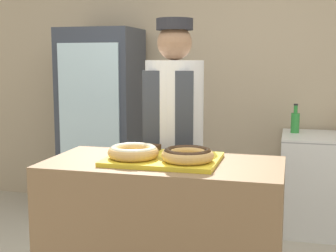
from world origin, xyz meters
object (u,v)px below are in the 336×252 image
(serving_tray, at_px, (163,159))
(brownie_back_right, at_px, (191,150))
(baker_person, at_px, (174,144))
(beverage_fridge, at_px, (102,122))
(brownie_back_left, at_px, (152,148))
(donut_light_glaze, at_px, (133,151))
(donut_chocolate_glaze, at_px, (188,154))
(bottle_green, at_px, (295,122))

(serving_tray, relative_size, brownie_back_right, 6.55)
(baker_person, relative_size, beverage_fridge, 0.99)
(brownie_back_left, relative_size, brownie_back_right, 1.00)
(donut_light_glaze, distance_m, baker_person, 0.66)
(serving_tray, bearing_deg, donut_chocolate_glaze, -22.90)
(donut_chocolate_glaze, relative_size, brownie_back_right, 2.99)
(brownie_back_right, bearing_deg, beverage_fridge, 127.41)
(serving_tray, bearing_deg, donut_light_glaze, -157.10)
(donut_light_glaze, height_order, donut_chocolate_glaze, same)
(donut_light_glaze, height_order, baker_person, baker_person)
(donut_chocolate_glaze, relative_size, baker_person, 0.16)
(donut_light_glaze, distance_m, beverage_fridge, 2.03)
(donut_light_glaze, bearing_deg, serving_tray, 22.90)
(serving_tray, height_order, beverage_fridge, beverage_fridge)
(baker_person, distance_m, beverage_fridge, 1.52)
(brownie_back_left, height_order, beverage_fridge, beverage_fridge)
(brownie_back_left, bearing_deg, brownie_back_right, 0.00)
(serving_tray, relative_size, baker_person, 0.34)
(serving_tray, relative_size, bottle_green, 2.34)
(serving_tray, xyz_separation_m, donut_chocolate_glaze, (0.15, -0.06, 0.05))
(donut_chocolate_glaze, height_order, brownie_back_left, donut_chocolate_glaze)
(brownie_back_left, bearing_deg, donut_light_glaze, -98.17)
(donut_light_glaze, xyz_separation_m, brownie_back_right, (0.26, 0.23, -0.02))
(donut_chocolate_glaze, relative_size, brownie_back_left, 2.99)
(donut_light_glaze, distance_m, bottle_green, 2.07)
(baker_person, bearing_deg, beverage_fridge, 131.06)
(brownie_back_right, xyz_separation_m, baker_person, (-0.20, 0.42, -0.05))
(donut_light_glaze, bearing_deg, brownie_back_left, 81.83)
(baker_person, height_order, beverage_fridge, beverage_fridge)
(serving_tray, relative_size, beverage_fridge, 0.34)
(brownie_back_left, height_order, bottle_green, bottle_green)
(bottle_green, bearing_deg, baker_person, -122.39)
(bottle_green, bearing_deg, donut_chocolate_glaze, -106.24)
(donut_chocolate_glaze, distance_m, beverage_fridge, 2.18)
(donut_light_glaze, xyz_separation_m, brownie_back_left, (0.03, 0.23, -0.02))
(baker_person, height_order, bottle_green, baker_person)
(brownie_back_left, distance_m, brownie_back_right, 0.23)
(bottle_green, bearing_deg, serving_tray, -110.93)
(donut_light_glaze, relative_size, bottle_green, 1.07)
(brownie_back_left, relative_size, baker_person, 0.05)
(serving_tray, distance_m, beverage_fridge, 2.04)
(brownie_back_left, distance_m, baker_person, 0.43)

